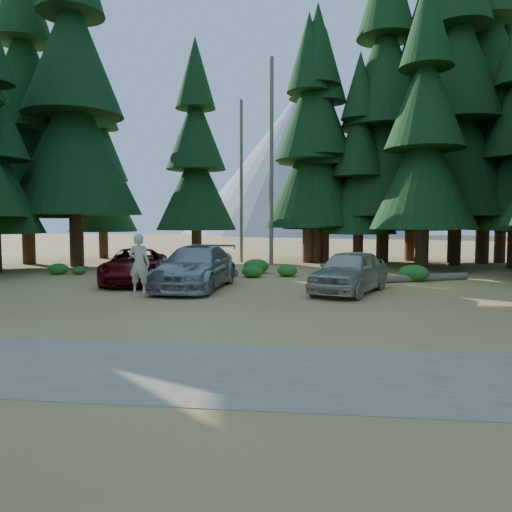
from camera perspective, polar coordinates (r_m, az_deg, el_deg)
The scene contains 20 objects.
ground at distance 15.37m, azimuth -6.14°, elevation -5.63°, with size 160.00×160.00×0.00m, color #AC8249.
gravel_strip at distance 9.30m, azimuth -15.41°, elevation -12.11°, with size 26.00×3.50×0.01m, color gray.
forest_belt_north at distance 30.06m, azimuth 0.31°, elevation -0.89°, with size 36.00×7.00×22.00m, color black, non-canonical shape.
snag_front at distance 29.57m, azimuth 1.77°, elevation 10.67°, with size 0.24×0.24×12.00m, color #6F6859.
snag_back at distance 31.20m, azimuth -1.68°, elevation 8.48°, with size 0.20×0.20×10.00m, color #6F6859.
mountain_peak at distance 103.66m, azimuth 3.58°, elevation 9.61°, with size 48.00×50.00×28.00m.
red_pickup at distance 21.20m, azimuth -13.62°, elevation -1.12°, with size 2.37×5.14×1.43m, color #62080D.
silver_minivan_center at distance 19.11m, azimuth -6.92°, elevation -1.30°, with size 2.27×5.57×1.62m, color #A2A4AA.
silver_minivan_right at distance 18.16m, azimuth 10.65°, elevation -1.73°, with size 1.82×4.52×1.54m, color beige.
frisbee_player at distance 17.06m, azimuth -13.21°, elevation -0.83°, with size 0.76×0.53×2.00m.
log_left at distance 23.91m, azimuth -7.49°, elevation -1.79°, with size 0.33×0.33×4.66m, color #6F6859.
log_mid at distance 22.87m, azimuth 11.25°, elevation -2.21°, with size 0.24×0.24×2.95m, color #6F6859.
log_right at distance 22.35m, azimuth 18.18°, elevation -2.38°, with size 0.31×0.31×4.86m, color #6F6859.
shrub_far_left at distance 25.95m, azimuth -21.65°, elevation -1.37°, with size 0.95×0.95×0.52m, color #28681F.
shrub_left at distance 23.99m, azimuth -10.87°, elevation -1.61°, with size 0.90×0.90×0.50m, color #28681F.
shrub_center_left at distance 24.62m, azimuth 0.02°, elevation -1.16°, with size 1.27×1.27×0.70m, color #28681F.
shrub_center_right at distance 23.24m, azimuth 3.60°, elevation -1.69°, with size 0.95×0.95×0.52m, color #28681F.
shrub_right at distance 22.82m, azimuth -0.39°, elevation -1.75°, with size 1.00×1.00×0.55m, color #28681F.
shrub_far_right at distance 22.43m, azimuth 17.60°, elevation -1.85°, with size 1.27×1.27×0.70m, color #28681F.
shrub_edge_west at distance 25.56m, azimuth -19.58°, elevation -1.55°, with size 0.70×0.70×0.39m, color #28681F.
Camera 1 is at (3.43, -14.76, 2.56)m, focal length 35.00 mm.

